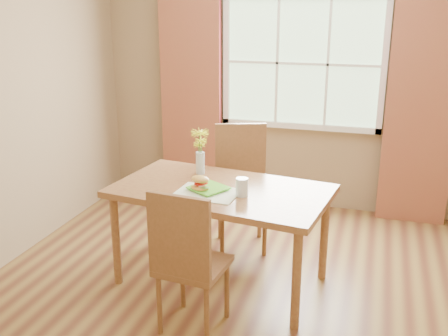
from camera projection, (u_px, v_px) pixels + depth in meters
The scene contains 12 objects.
room at pixel (260, 117), 3.53m from camera, with size 4.24×3.84×2.74m.
window at pixel (302, 64), 5.19m from camera, with size 1.62×0.06×1.32m.
curtain_left at pixel (191, 99), 5.54m from camera, with size 0.65×0.08×2.20m, color maroon.
curtain_right at pixel (421, 112), 4.91m from camera, with size 0.65×0.08×2.20m, color maroon.
dining_table at pixel (221, 198), 3.92m from camera, with size 1.69×1.10×0.77m.
chair_near at pixel (187, 257), 3.32m from camera, with size 0.46×0.46×1.00m.
chair_far at pixel (241, 180), 4.60m from camera, with size 0.57×0.57×1.08m.
placemat at pixel (207, 193), 3.78m from camera, with size 0.45×0.33×0.01m, color beige.
plate at pixel (209, 189), 3.83m from camera, with size 0.24×0.24×0.01m, color #61D435.
croissant_sandwich at pixel (200, 183), 3.78m from camera, with size 0.17×0.14×0.11m.
water_glass at pixel (242, 188), 3.72m from camera, with size 0.09×0.09×0.13m.
flower_vase at pixel (200, 147), 4.15m from camera, with size 0.15×0.15×0.37m.
Camera 1 is at (0.77, -3.39, 2.11)m, focal length 42.00 mm.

